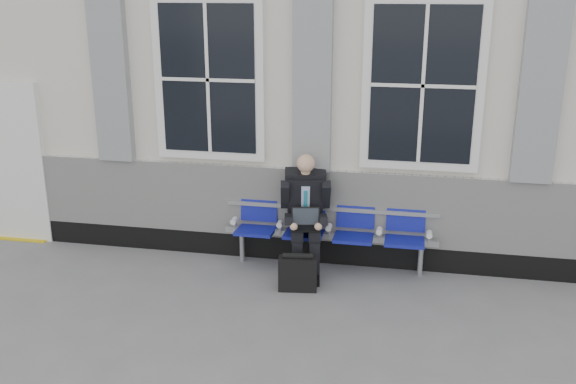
# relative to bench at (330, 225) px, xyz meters

# --- Properties ---
(ground) EXTENTS (70.00, 70.00, 0.00)m
(ground) POSITION_rel_bench_xyz_m (0.65, -1.32, -0.55)
(ground) COLOR slate
(ground) RESTS_ON ground
(station_building) EXTENTS (14.40, 4.40, 4.49)m
(station_building) POSITION_rel_bench_xyz_m (0.63, 2.15, 1.67)
(station_building) COLOR beige
(station_building) RESTS_ON ground
(bench) EXTENTS (2.60, 0.47, 0.91)m
(bench) POSITION_rel_bench_xyz_m (0.00, 0.00, 0.00)
(bench) COLOR #9EA0A3
(bench) RESTS_ON ground
(businessman) EXTENTS (0.63, 0.85, 1.46)m
(businessman) POSITION_rel_bench_xyz_m (-0.28, -0.13, 0.23)
(businessman) COLOR black
(businessman) RESTS_ON ground
(briefcase) EXTENTS (0.46, 0.24, 0.45)m
(briefcase) POSITION_rel_bench_xyz_m (-0.27, -0.68, -0.35)
(briefcase) COLOR black
(briefcase) RESTS_ON ground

